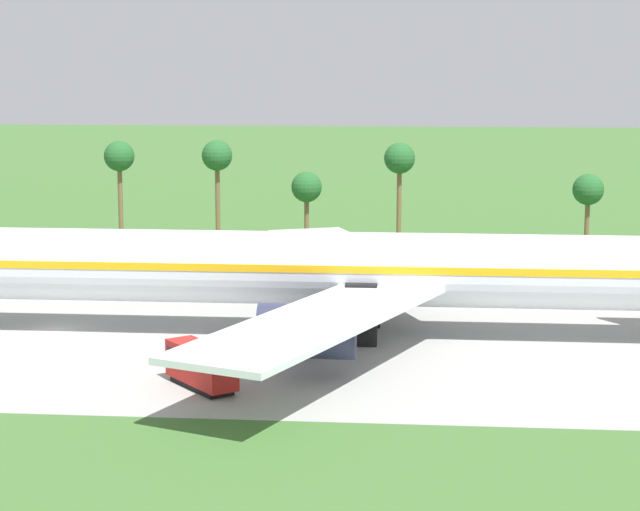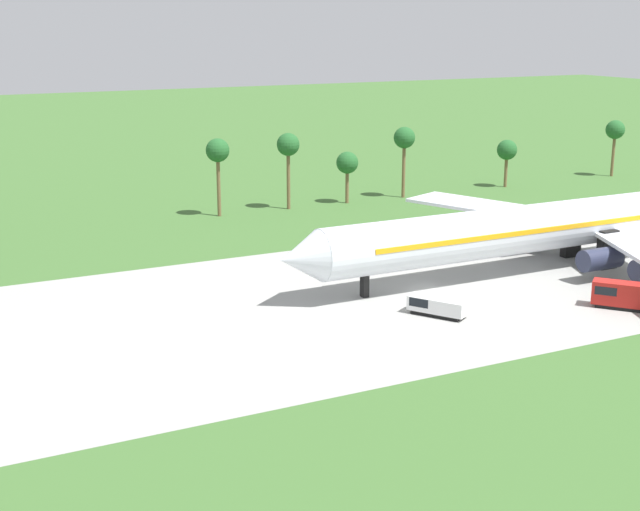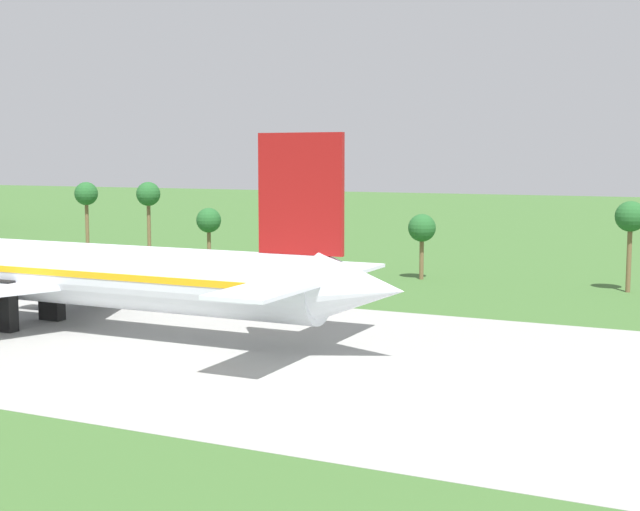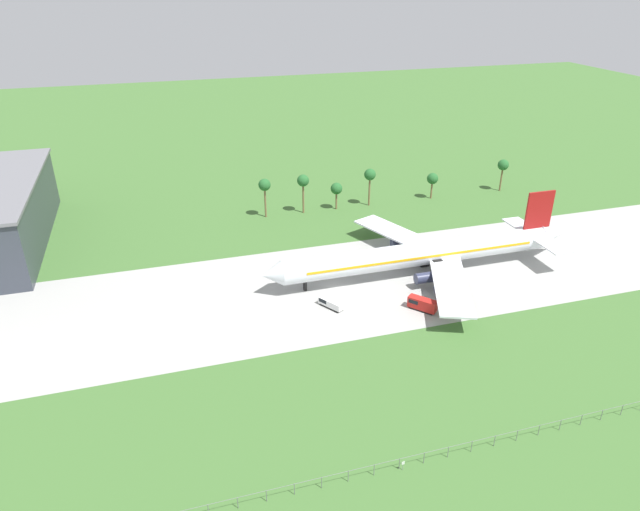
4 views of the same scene
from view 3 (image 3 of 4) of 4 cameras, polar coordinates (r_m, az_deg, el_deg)
jet_airliner at (r=89.47m, az=-19.04°, el=-0.85°), size 79.52×56.28×17.85m
palm_tree_row at (r=124.24m, az=-2.73°, el=2.98°), size 83.98×3.60×12.12m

